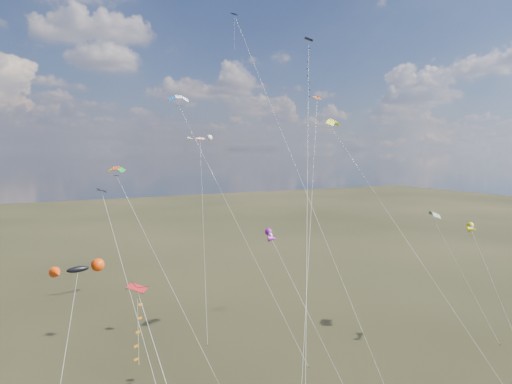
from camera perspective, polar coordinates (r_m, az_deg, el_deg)
name	(u,v)px	position (r m, az deg, el deg)	size (l,w,h in m)	color
diamond_black_high	(308,84)	(51.45, 6.56, 13.31)	(15.54, 22.64, 35.85)	black
diamond_navy_tall	(246,60)	(53.52, -1.20, 16.23)	(4.35, 24.90, 39.15)	#0D0F50
diamond_black_mid	(122,262)	(39.49, -16.45, -8.35)	(3.30, 13.98, 19.97)	black
diamond_red_low	(143,338)	(27.68, -13.99, -17.26)	(3.05, 13.28, 15.73)	#B1181A
diamond_orange_center	(313,180)	(48.03, 7.11, 1.54)	(14.81, 18.73, 29.70)	#DA4F0B
parafoil_yellow	(334,122)	(57.99, 9.71, 8.68)	(7.12, 22.21, 27.64)	yellow
parafoil_blue_white	(179,98)	(57.73, -9.54, 11.47)	(10.27, 16.32, 30.41)	#205FA8
parafoil_striped	(435,213)	(63.22, 21.48, -2.46)	(4.21, 9.23, 15.90)	yellow
parafoil_tricolor	(117,170)	(52.44, -17.00, 2.66)	(8.21, 13.51, 21.81)	#F1A908
novelty_black_orange	(78,270)	(40.94, -21.38, -9.03)	(5.91, 11.21, 14.13)	black
novelty_white_purple	(271,236)	(42.33, 1.89, -5.50)	(6.19, 7.83, 15.90)	white
novelty_redwhite_stripe	(200,139)	(70.80, -6.98, 6.55)	(7.93, 18.20, 25.59)	red
novelty_blue_yellow	(471,228)	(60.25, 25.32, -4.09)	(3.33, 10.61, 14.61)	blue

